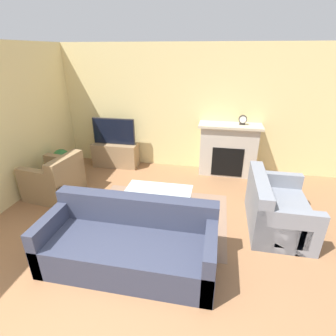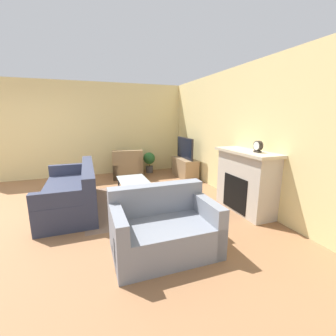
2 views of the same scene
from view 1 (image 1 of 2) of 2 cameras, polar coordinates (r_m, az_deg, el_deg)
name	(u,v)px [view 1 (image 1 of 2)]	position (r m, az deg, el deg)	size (l,w,h in m)	color
wall_back	(174,109)	(5.96, 1.42, 12.76)	(8.08, 0.06, 2.70)	beige
area_rug	(157,216)	(4.48, -2.33, -10.32)	(2.29, 1.78, 0.00)	#896B56
fireplace	(228,148)	(5.85, 12.95, 4.18)	(1.31, 0.50, 1.13)	#BCB2A3
tv_stand	(116,155)	(6.34, -11.28, 2.86)	(1.04, 0.41, 0.55)	#997A56
tv	(114,131)	(6.16, -11.72, 7.83)	(0.98, 0.06, 0.60)	#232328
couch_sectional	(130,244)	(3.51, -8.31, -16.13)	(2.16, 0.92, 0.82)	#33384C
couch_loveseat	(276,210)	(4.41, 22.36, -8.43)	(0.86, 1.30, 0.82)	gray
armchair_by_window	(56,181)	(5.35, -23.28, -2.63)	(0.93, 0.93, 0.82)	#8C704C
coffee_table	(158,193)	(4.35, -2.14, -5.37)	(1.09, 0.58, 0.44)	#333338
potted_plant	(62,160)	(6.03, -22.08, 1.53)	(0.37, 0.37, 0.64)	#47474C
mantel_clock	(243,120)	(5.68, 15.96, 10.06)	(0.17, 0.07, 0.20)	#28231E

